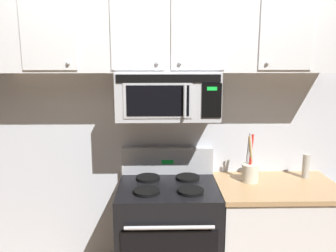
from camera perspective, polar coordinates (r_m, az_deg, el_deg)
The scene contains 8 objects.
back_wall at distance 2.88m, azimuth -0.14°, elevation 1.17°, with size 5.20×0.10×2.70m, color silver.
stove_range at distance 2.84m, azimuth 0.03°, elevation -18.02°, with size 0.76×0.69×1.12m.
over_range_microwave at distance 2.60m, azimuth -0.03°, elevation 5.08°, with size 0.76×0.43×0.35m.
upper_cabinets at distance 2.63m, azimuth -0.04°, elevation 14.96°, with size 2.50×0.36×0.55m.
counter_segment at distance 2.99m, azimuth 17.15°, elevation -17.31°, with size 0.93×0.65×0.90m.
utensil_crock_cream at distance 2.78m, azimuth 13.50°, elevation -7.16°, with size 0.13×0.13×0.39m.
salt_shaker at distance 2.95m, azimuth 13.19°, elevation -6.87°, with size 0.05×0.05×0.11m.
pepper_mill at distance 3.00m, azimuth 21.96°, elevation -6.19°, with size 0.06×0.06×0.20m, color #B7B2A8.
Camera 1 is at (-0.06, -2.05, 1.86)m, focal length 36.63 mm.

